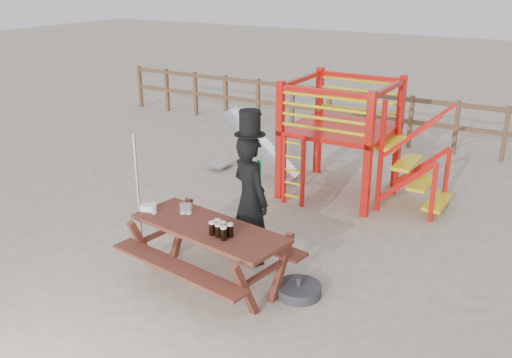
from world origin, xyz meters
The scene contains 10 objects.
ground centered at (0.00, 0.00, 0.00)m, with size 60.00×60.00×0.00m, color #C5B199.
back_fence centered at (0.00, 7.00, 0.74)m, with size 15.09×0.09×1.20m.
playground_fort centered at (0.12, 3.58, 1.07)m, with size 4.71×1.84×2.10m.
picnic_table centered at (0.03, -0.24, 0.51)m, with size 2.29×1.74×0.81m.
man_with_hat centered at (0.15, 0.57, 0.97)m, with size 0.79×0.68×2.16m.
metal_pole centered at (-1.08, -0.29, 0.94)m, with size 0.04×0.04×1.87m, color #B2B2B7.
parasol_base centered at (1.15, 0.08, 0.07)m, with size 0.58×0.58×0.24m.
paper_bag centered at (-0.97, -0.24, 0.85)m, with size 0.18×0.14×0.08m, color white.
stout_pints centered at (0.31, -0.38, 0.90)m, with size 0.30×0.22×0.17m.
empty_glasses centered at (-0.59, -0.14, 0.88)m, with size 0.49×0.30×0.15m.
Camera 1 is at (3.85, -5.55, 3.88)m, focal length 40.00 mm.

